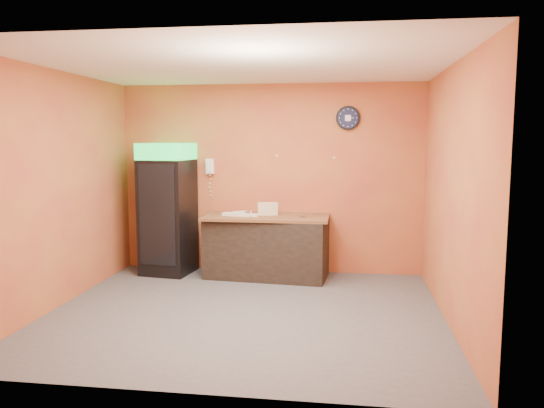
# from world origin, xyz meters

# --- Properties ---
(floor) EXTENTS (4.50, 4.50, 0.00)m
(floor) POSITION_xyz_m (0.00, 0.00, 0.00)
(floor) COLOR #47474C
(floor) RESTS_ON ground
(back_wall) EXTENTS (4.50, 0.02, 2.80)m
(back_wall) POSITION_xyz_m (0.00, 2.00, 1.40)
(back_wall) COLOR #B97634
(back_wall) RESTS_ON floor
(left_wall) EXTENTS (0.02, 4.00, 2.80)m
(left_wall) POSITION_xyz_m (-2.25, 0.00, 1.40)
(left_wall) COLOR #B97634
(left_wall) RESTS_ON floor
(right_wall) EXTENTS (0.02, 4.00, 2.80)m
(right_wall) POSITION_xyz_m (2.25, 0.00, 1.40)
(right_wall) COLOR #B97634
(right_wall) RESTS_ON floor
(ceiling) EXTENTS (4.50, 4.00, 0.02)m
(ceiling) POSITION_xyz_m (0.00, 0.00, 2.80)
(ceiling) COLOR white
(ceiling) RESTS_ON back_wall
(beverage_cooler) EXTENTS (0.76, 0.76, 1.93)m
(beverage_cooler) POSITION_xyz_m (-1.48, 1.61, 0.94)
(beverage_cooler) COLOR black
(beverage_cooler) RESTS_ON floor
(prep_counter) EXTENTS (1.78, 0.91, 0.86)m
(prep_counter) POSITION_xyz_m (0.01, 1.62, 0.43)
(prep_counter) COLOR black
(prep_counter) RESTS_ON floor
(wall_clock) EXTENTS (0.34, 0.06, 0.34)m
(wall_clock) POSITION_xyz_m (1.14, 1.97, 2.29)
(wall_clock) COLOR black
(wall_clock) RESTS_ON back_wall
(wall_phone) EXTENTS (0.12, 0.11, 0.22)m
(wall_phone) POSITION_xyz_m (-0.91, 1.95, 1.58)
(wall_phone) COLOR white
(wall_phone) RESTS_ON back_wall
(butcher_paper) EXTENTS (1.78, 0.86, 0.04)m
(butcher_paper) POSITION_xyz_m (0.01, 1.62, 0.88)
(butcher_paper) COLOR brown
(butcher_paper) RESTS_ON prep_counter
(sub_roll_stack) EXTENTS (0.30, 0.17, 0.18)m
(sub_roll_stack) POSITION_xyz_m (0.01, 1.65, 0.99)
(sub_roll_stack) COLOR beige
(sub_roll_stack) RESTS_ON butcher_paper
(wrapped_sandwich_left) EXTENTS (0.33, 0.19, 0.04)m
(wrapped_sandwich_left) POSITION_xyz_m (-0.47, 1.52, 0.92)
(wrapped_sandwich_left) COLOR silver
(wrapped_sandwich_left) RESTS_ON butcher_paper
(wrapped_sandwich_mid) EXTENTS (0.27, 0.12, 0.04)m
(wrapped_sandwich_mid) POSITION_xyz_m (-0.24, 1.49, 0.92)
(wrapped_sandwich_mid) COLOR silver
(wrapped_sandwich_mid) RESTS_ON butcher_paper
(wrapped_sandwich_right) EXTENTS (0.28, 0.24, 0.04)m
(wrapped_sandwich_right) POSITION_xyz_m (-0.38, 1.75, 0.92)
(wrapped_sandwich_right) COLOR silver
(wrapped_sandwich_right) RESTS_ON butcher_paper
(kitchen_tool) EXTENTS (0.06, 0.06, 0.06)m
(kitchen_tool) POSITION_xyz_m (-0.28, 1.66, 0.93)
(kitchen_tool) COLOR silver
(kitchen_tool) RESTS_ON butcher_paper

